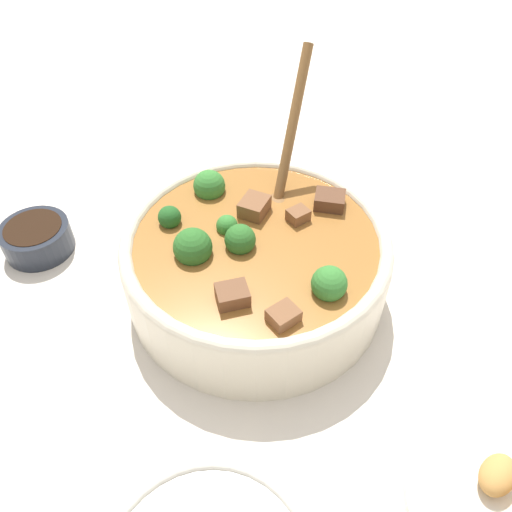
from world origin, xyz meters
name	(u,v)px	position (x,y,z in m)	size (l,w,h in m)	color
ground_plane	(256,289)	(0.00, 0.00, 0.00)	(4.00, 4.00, 0.00)	silver
stew_bowl	(256,259)	(0.00, 0.00, 0.05)	(0.30, 0.30, 0.24)	beige
condiment_bowl	(37,237)	(0.22, 0.20, 0.02)	(0.09, 0.09, 0.04)	#232833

